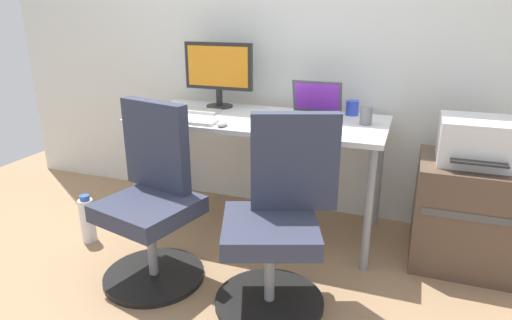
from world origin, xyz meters
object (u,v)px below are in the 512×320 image
desktop_monitor (218,70)px  open_laptop (314,110)px  side_cabinet (465,212)px  printer (477,141)px  office_chair_right (278,223)px  water_bottle_on_floor (87,220)px  coffee_mug (352,108)px  office_chair_left (152,202)px

desktop_monitor → open_laptop: 0.72m
desktop_monitor → open_laptop: (0.68, -0.10, -0.20)m
side_cabinet → printer: printer is taller
office_chair_right → printer: bearing=38.8°
side_cabinet → water_bottle_on_floor: bearing=-165.6°
water_bottle_on_floor → coffee_mug: (1.47, 0.82, 0.65)m
office_chair_left → coffee_mug: 1.36m
office_chair_right → water_bottle_on_floor: (-1.29, 0.16, -0.28)m
office_chair_right → coffee_mug: (0.18, 0.98, 0.37)m
office_chair_left → desktop_monitor: size_ratio=1.96×
side_cabinet → desktop_monitor: 1.75m
desktop_monitor → coffee_mug: desktop_monitor is taller
office_chair_left → printer: size_ratio=2.35×
printer → desktop_monitor: (-1.59, 0.20, 0.28)m
office_chair_left → side_cabinet: office_chair_left is taller
coffee_mug → printer: bearing=-20.7°
open_laptop → office_chair_left: bearing=-129.7°
office_chair_left → office_chair_right: size_ratio=1.00×
desktop_monitor → coffee_mug: bearing=4.4°
open_laptop → coffee_mug: size_ratio=3.37×
office_chair_left → office_chair_right: 0.70m
side_cabinet → coffee_mug: (-0.70, 0.26, 0.49)m
office_chair_left → water_bottle_on_floor: 0.67m
office_chair_right → desktop_monitor: size_ratio=1.96×
open_laptop → coffee_mug: (0.21, 0.17, -0.01)m
side_cabinet → office_chair_right: bearing=-141.1°
office_chair_left → coffee_mug: bearing=48.0°
office_chair_right → open_laptop: (-0.03, 0.81, 0.38)m
desktop_monitor → coffee_mug: 0.92m
office_chair_right → open_laptop: 0.89m
printer → coffee_mug: size_ratio=4.35×
office_chair_left → side_cabinet: size_ratio=1.56×
office_chair_left → printer: office_chair_left is taller
office_chair_right → open_laptop: open_laptop is taller
open_laptop → side_cabinet: bearing=-5.9°
office_chair_right → side_cabinet: 1.14m
office_chair_right → printer: 1.17m
office_chair_left → desktop_monitor: bearing=90.8°
printer → coffee_mug: printer is taller
desktop_monitor → open_laptop: desktop_monitor is taller
side_cabinet → coffee_mug: size_ratio=6.56×
office_chair_left → desktop_monitor: desktop_monitor is taller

